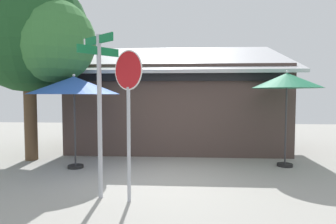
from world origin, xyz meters
The scene contains 7 objects.
ground_plane centered at (0.00, 0.00, -0.05)m, with size 28.00×28.00×0.10m, color #9E9B93.
cafe_building centered at (0.24, 4.78, 1.65)m, with size 8.24×4.89×4.34m.
street_sign_post centered at (-1.14, -1.25, 2.01)m, with size 0.79×0.74×3.27m.
stop_sign centered at (-0.52, -1.44, 2.04)m, with size 0.62×0.47×2.94m.
patio_umbrella_royal_blue_left centered at (-2.56, 1.03, 2.34)m, with size 2.54×2.54×2.67m.
patio_umbrella_forest_green_center centered at (3.46, 1.59, 2.47)m, with size 1.97×1.97×2.78m.
shade_tree centered at (-4.15, 1.86, 3.95)m, with size 4.13×3.75×5.92m.
Camera 1 is at (0.59, -6.91, 2.09)m, focal length 30.84 mm.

